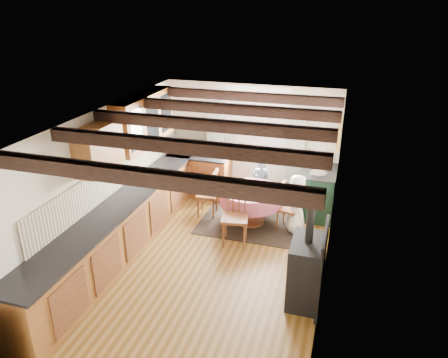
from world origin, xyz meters
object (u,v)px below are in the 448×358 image
(chair_right, at_px, (289,207))
(child_right, at_px, (297,204))
(chair_left, at_px, (207,193))
(aga_range, at_px, (317,192))
(dining_table, at_px, (250,206))
(chair_near, at_px, (235,216))
(cast_iron_stove, at_px, (307,255))
(cup, at_px, (252,188))
(child_far, at_px, (261,183))

(chair_right, height_order, child_right, child_right)
(chair_left, relative_size, aga_range, 0.92)
(dining_table, height_order, chair_near, chair_near)
(cast_iron_stove, bearing_deg, chair_near, 138.60)
(cast_iron_stove, xyz_separation_m, cup, (-1.24, 1.97, 0.00))
(chair_right, bearing_deg, chair_left, 99.30)
(cast_iron_stove, relative_size, cup, 14.68)
(child_far, distance_m, cup, 0.77)
(dining_table, height_order, cast_iron_stove, cast_iron_stove)
(dining_table, xyz_separation_m, child_far, (0.05, 0.73, 0.18))
(cast_iron_stove, height_order, child_right, cast_iron_stove)
(cup, bearing_deg, chair_left, 173.47)
(dining_table, xyz_separation_m, cast_iron_stove, (1.27, -1.98, 0.39))
(cast_iron_stove, bearing_deg, dining_table, 122.73)
(aga_range, bearing_deg, chair_right, -120.12)
(dining_table, height_order, child_far, child_far)
(chair_near, bearing_deg, chair_right, 34.39)
(chair_near, height_order, child_right, child_right)
(chair_left, relative_size, child_far, 0.89)
(dining_table, bearing_deg, cup, -19.63)
(chair_near, height_order, chair_right, chair_near)
(chair_near, distance_m, aga_range, 1.98)
(chair_left, distance_m, child_far, 1.13)
(chair_right, bearing_deg, cup, 103.46)
(child_right, bearing_deg, child_far, 32.21)
(chair_right, relative_size, child_right, 0.81)
(chair_left, bearing_deg, chair_right, 80.86)
(aga_range, bearing_deg, cup, -145.82)
(child_far, height_order, child_right, child_right)
(chair_near, height_order, chair_left, chair_near)
(cup, bearing_deg, child_right, -2.76)
(chair_near, bearing_deg, child_far, 75.22)
(dining_table, xyz_separation_m, chair_near, (-0.09, -0.78, 0.18))
(chair_left, distance_m, cup, 0.96)
(chair_right, bearing_deg, cast_iron_stove, -151.72)
(chair_left, distance_m, aga_range, 2.15)
(chair_near, height_order, aga_range, chair_near)
(cast_iron_stove, distance_m, child_far, 2.98)
(dining_table, height_order, chair_left, chair_left)
(child_far, bearing_deg, cup, 95.42)
(child_far, height_order, cup, child_far)
(chair_left, distance_m, chair_right, 1.61)
(aga_range, xyz_separation_m, cast_iron_stove, (0.11, -2.74, 0.27))
(chair_near, distance_m, cast_iron_stove, 1.82)
(chair_right, distance_m, cup, 0.75)
(dining_table, height_order, child_right, child_right)
(chair_left, xyz_separation_m, cast_iron_stove, (2.16, -2.07, 0.27))
(chair_near, relative_size, cast_iron_stove, 0.71)
(dining_table, relative_size, cast_iron_stove, 0.78)
(cup, bearing_deg, cast_iron_stove, -57.69)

